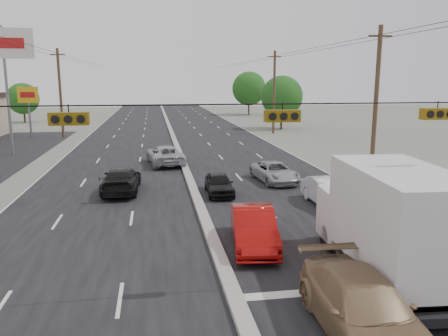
{
  "coord_description": "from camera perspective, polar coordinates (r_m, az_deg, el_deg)",
  "views": [
    {
      "loc": [
        -2.25,
        -12.4,
        6.47
      ],
      "look_at": [
        1.17,
        8.57,
        2.2
      ],
      "focal_mm": 35.0,
      "sensor_mm": 36.0,
      "label": 1
    }
  ],
  "objects": [
    {
      "name": "road_surface",
      "position": [
        42.95,
        -6.15,
        2.63
      ],
      "size": [
        20.0,
        160.0,
        0.02
      ],
      "primitive_type": "cube",
      "color": "black",
      "rests_on": "ground"
    },
    {
      "name": "queue_car_d",
      "position": [
        22.07,
        23.07,
        -4.86
      ],
      "size": [
        1.94,
        4.53,
        1.3
      ],
      "primitive_type": "imported",
      "rotation": [
        0.0,
        0.0,
        0.03
      ],
      "color": "navy",
      "rests_on": "ground"
    },
    {
      "name": "utility_pole_right_b",
      "position": [
        31.15,
        19.23,
        8.23
      ],
      "size": [
        1.6,
        0.3,
        10.0
      ],
      "color": "#422D1E",
      "rests_on": "ground"
    },
    {
      "name": "queue_car_b",
      "position": [
        23.48,
        13.49,
        -3.14
      ],
      "size": [
        1.62,
        4.39,
        1.44
      ],
      "primitive_type": "imported",
      "rotation": [
        0.0,
        0.0,
        0.02
      ],
      "color": "silver",
      "rests_on": "ground"
    },
    {
      "name": "ground",
      "position": [
        14.17,
        0.96,
        -15.82
      ],
      "size": [
        200.0,
        200.0,
        0.0
      ],
      "primitive_type": "plane",
      "color": "#606356",
      "rests_on": "ground"
    },
    {
      "name": "oncoming_near",
      "position": [
        26.33,
        -13.27,
        -1.53
      ],
      "size": [
        2.25,
        5.13,
        1.47
      ],
      "primitive_type": "imported",
      "rotation": [
        0.0,
        0.0,
        3.1
      ],
      "color": "black",
      "rests_on": "ground"
    },
    {
      "name": "tan_sedan",
      "position": [
        12.14,
        17.73,
        -17.17
      ],
      "size": [
        2.33,
        5.42,
        1.55
      ],
      "primitive_type": "imported",
      "rotation": [
        0.0,
        0.0,
        -0.03
      ],
      "color": "olive",
      "rests_on": "ground"
    },
    {
      "name": "utility_pole_right_c",
      "position": [
        54.45,
        6.56,
        9.86
      ],
      "size": [
        1.6,
        0.3,
        10.0
      ],
      "color": "#422D1E",
      "rests_on": "ground"
    },
    {
      "name": "center_median",
      "position": [
        42.93,
        -6.16,
        2.77
      ],
      "size": [
        0.5,
        160.0,
        0.2
      ],
      "primitive_type": "cube",
      "color": "gray",
      "rests_on": "ground"
    },
    {
      "name": "pole_sign_billboard",
      "position": [
        42.28,
        -26.87,
        13.43
      ],
      "size": [
        5.0,
        0.25,
        11.0
      ],
      "color": "slate",
      "rests_on": "ground"
    },
    {
      "name": "traffic_signals",
      "position": [
        12.96,
        7.18,
        6.95
      ],
      "size": [
        25.0,
        0.3,
        0.54
      ],
      "color": "black",
      "rests_on": "ground"
    },
    {
      "name": "tree_right_mid",
      "position": [
        59.97,
        7.56,
        9.23
      ],
      "size": [
        5.6,
        5.6,
        7.14
      ],
      "color": "#382619",
      "rests_on": "ground"
    },
    {
      "name": "utility_pole_left_c",
      "position": [
        53.41,
        -20.59,
        9.19
      ],
      "size": [
        1.6,
        0.3,
        10.0
      ],
      "color": "#422D1E",
      "rests_on": "ground"
    },
    {
      "name": "tree_right_far",
      "position": [
        84.41,
        3.28,
        10.32
      ],
      "size": [
        6.4,
        6.4,
        8.16
      ],
      "color": "#382619",
      "rests_on": "ground"
    },
    {
      "name": "oncoming_far",
      "position": [
        34.38,
        -7.71,
        1.68
      ],
      "size": [
        3.12,
        5.64,
        1.49
      ],
      "primitive_type": "imported",
      "rotation": [
        0.0,
        0.0,
        3.26
      ],
      "color": "#A4A8AC",
      "rests_on": "ground"
    },
    {
      "name": "pole_sign_far",
      "position": [
        54.21,
        -24.21,
        8.2
      ],
      "size": [
        2.2,
        0.25,
        6.0
      ],
      "color": "slate",
      "rests_on": "ground"
    },
    {
      "name": "queue_car_a",
      "position": [
        25.12,
        -0.64,
        -2.09
      ],
      "size": [
        1.55,
        3.7,
        1.25
      ],
      "primitive_type": "imported",
      "rotation": [
        0.0,
        0.0,
        -0.02
      ],
      "color": "black",
      "rests_on": "ground"
    },
    {
      "name": "box_truck",
      "position": [
        15.28,
        20.76,
        -6.55
      ],
      "size": [
        3.23,
        7.73,
        3.83
      ],
      "rotation": [
        0.0,
        0.0,
        -0.08
      ],
      "color": "black",
      "rests_on": "ground"
    },
    {
      "name": "queue_car_c",
      "position": [
        28.45,
        6.63,
        -0.56
      ],
      "size": [
        2.61,
        4.77,
        1.27
      ],
      "primitive_type": "imported",
      "rotation": [
        0.0,
        0.0,
        0.12
      ],
      "color": "#A0A2A7",
      "rests_on": "ground"
    },
    {
      "name": "tree_left_far",
      "position": [
        75.09,
        -24.77,
        8.23
      ],
      "size": [
        4.8,
        4.8,
        6.12
      ],
      "color": "#382619",
      "rests_on": "ground"
    },
    {
      "name": "red_sedan",
      "position": [
        17.37,
        3.88,
        -7.85
      ],
      "size": [
        2.2,
        4.79,
        1.52
      ],
      "primitive_type": "imported",
      "rotation": [
        0.0,
        0.0,
        -0.13
      ],
      "color": "#9D0B09",
      "rests_on": "ground"
    }
  ]
}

